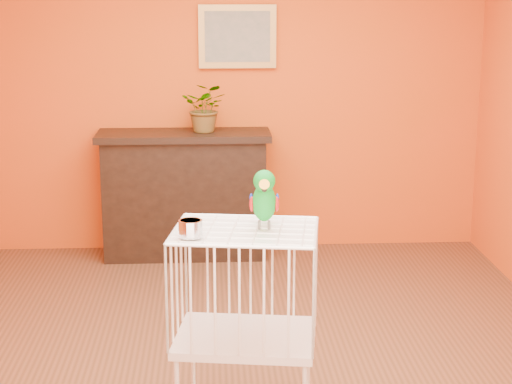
{
  "coord_description": "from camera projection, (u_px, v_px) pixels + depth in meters",
  "views": [
    {
      "loc": [
        -0.23,
        -4.68,
        2.15
      ],
      "look_at": [
        -0.02,
        -0.75,
        1.19
      ],
      "focal_mm": 60.0,
      "sensor_mm": 36.0,
      "label": 1
    }
  ],
  "objects": [
    {
      "name": "ground",
      "position": [
        252.0,
        358.0,
        5.06
      ],
      "size": [
        4.5,
        4.5,
        0.0
      ],
      "primitive_type": "plane",
      "color": "brown",
      "rests_on": "ground"
    },
    {
      "name": "room_shell",
      "position": [
        251.0,
        91.0,
        4.69
      ],
      "size": [
        4.5,
        4.5,
        4.5
      ],
      "color": "#DF4F15",
      "rests_on": "ground"
    },
    {
      "name": "console_cabinet",
      "position": [
        185.0,
        194.0,
        6.87
      ],
      "size": [
        1.37,
        0.49,
        1.02
      ],
      "color": "black",
      "rests_on": "ground"
    },
    {
      "name": "potted_plant",
      "position": [
        206.0,
        112.0,
        6.77
      ],
      "size": [
        0.44,
        0.46,
        0.3
      ],
      "primitive_type": "imported",
      "rotation": [
        0.0,
        0.0,
        -0.26
      ],
      "color": "#26722D",
      "rests_on": "console_cabinet"
    },
    {
      "name": "framed_picture",
      "position": [
        237.0,
        37.0,
        6.8
      ],
      "size": [
        0.62,
        0.04,
        0.5
      ],
      "color": "#B98B42",
      "rests_on": "room_shell"
    },
    {
      "name": "birdcage",
      "position": [
        245.0,
        327.0,
        4.14
      ],
      "size": [
        0.73,
        0.6,
        1.03
      ],
      "rotation": [
        0.0,
        0.0,
        -0.15
      ],
      "color": "white",
      "rests_on": "ground"
    },
    {
      "name": "feed_cup",
      "position": [
        191.0,
        228.0,
        3.88
      ],
      "size": [
        0.11,
        0.11,
        0.08
      ],
      "primitive_type": "cylinder",
      "color": "silver",
      "rests_on": "birdcage"
    },
    {
      "name": "parrot",
      "position": [
        264.0,
        198.0,
        4.0
      ],
      "size": [
        0.14,
        0.26,
        0.29
      ],
      "rotation": [
        0.0,
        0.0,
        -0.06
      ],
      "color": "#59544C",
      "rests_on": "birdcage"
    }
  ]
}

